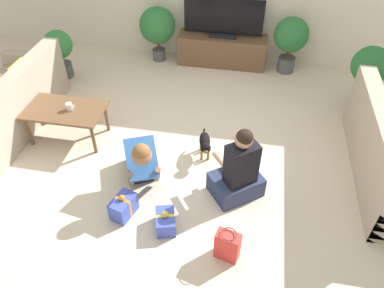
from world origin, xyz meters
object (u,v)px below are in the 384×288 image
(potted_plant_back_left, at_px, (157,27))
(person_kneeling, at_px, (141,160))
(potted_plant_corner_left, at_px, (59,49))
(potted_plant_corner_right, at_px, (370,69))
(tv_console, at_px, (222,50))
(dog, at_px, (205,143))
(sofa_left, at_px, (5,109))
(gift_bag_a, at_px, (228,245))
(coffee_table, at_px, (65,112))
(potted_plant_back_right, at_px, (291,38))
(gift_box_a, at_px, (166,221))
(gift_box_b, at_px, (123,206))
(tv, at_px, (223,20))
(mug, at_px, (69,107))
(person_sitting, at_px, (238,172))

(potted_plant_back_left, relative_size, person_kneeling, 1.15)
(potted_plant_back_left, distance_m, person_kneeling, 2.89)
(potted_plant_corner_left, relative_size, potted_plant_corner_right, 0.84)
(tv_console, bearing_deg, dog, -87.80)
(sofa_left, bearing_deg, potted_plant_corner_right, 106.28)
(tv_console, relative_size, potted_plant_corner_right, 1.57)
(sofa_left, distance_m, gift_bag_a, 3.40)
(potted_plant_corner_right, bearing_deg, coffee_table, -159.51)
(dog, bearing_deg, potted_plant_corner_right, 24.37)
(potted_plant_back_right, bearing_deg, person_kneeling, -119.51)
(coffee_table, xyz_separation_m, person_kneeling, (1.14, -0.60, -0.06))
(dog, bearing_deg, potted_plant_back_right, 54.99)
(potted_plant_back_left, xyz_separation_m, gift_box_a, (0.93, -3.40, -0.50))
(potted_plant_back_right, bearing_deg, gift_box_b, -116.71)
(dog, distance_m, gift_bag_a, 1.39)
(tv_console, distance_m, gift_bag_a, 3.70)
(tv, height_order, mug, tv)
(mug, bearing_deg, potted_plant_corner_right, 20.86)
(coffee_table, xyz_separation_m, potted_plant_corner_left, (-0.74, 1.42, 0.08))
(potted_plant_back_left, distance_m, gift_box_a, 3.56)
(potted_plant_back_left, xyz_separation_m, mug, (-0.54, -2.23, -0.10))
(sofa_left, xyz_separation_m, potted_plant_corner_left, (0.14, 1.37, 0.18))
(potted_plant_corner_right, bearing_deg, mug, -159.14)
(potted_plant_back_left, bearing_deg, gift_box_a, -74.65)
(gift_bag_a, xyz_separation_m, mug, (-2.11, 1.39, 0.32))
(coffee_table, distance_m, dog, 1.78)
(tv, relative_size, gift_bag_a, 3.57)
(potted_plant_corner_left, bearing_deg, mug, -60.00)
(gift_box_a, xyz_separation_m, gift_box_b, (-0.47, 0.09, 0.02))
(coffee_table, bearing_deg, sofa_left, 176.86)
(dog, xyz_separation_m, gift_bag_a, (0.42, -1.32, -0.06))
(potted_plant_back_right, relative_size, person_kneeling, 1.14)
(person_sitting, height_order, mug, person_sitting)
(gift_box_b, bearing_deg, potted_plant_back_left, 97.98)
(gift_box_a, bearing_deg, potted_plant_corner_left, 131.48)
(coffee_table, bearing_deg, potted_plant_corner_left, 117.61)
(sofa_left, relative_size, coffee_table, 2.11)
(potted_plant_corner_left, relative_size, mug, 6.36)
(person_kneeling, relative_size, gift_box_b, 2.41)
(gift_box_a, bearing_deg, tv, 87.81)
(potted_plant_back_left, distance_m, potted_plant_corner_left, 1.58)
(potted_plant_corner_left, bearing_deg, potted_plant_corner_right, -0.15)
(tv_console, xyz_separation_m, potted_plant_back_left, (-1.06, -0.05, 0.35))
(potted_plant_corner_left, bearing_deg, tv_console, 19.53)
(potted_plant_back_left, xyz_separation_m, potted_plant_back_right, (2.13, 0.00, -0.01))
(sofa_left, distance_m, potted_plant_back_right, 4.24)
(tv, height_order, potted_plant_back_left, tv)
(dog, relative_size, gift_box_a, 1.41)
(tv_console, bearing_deg, tv, 0.00)
(potted_plant_corner_left, distance_m, potted_plant_corner_right, 4.51)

